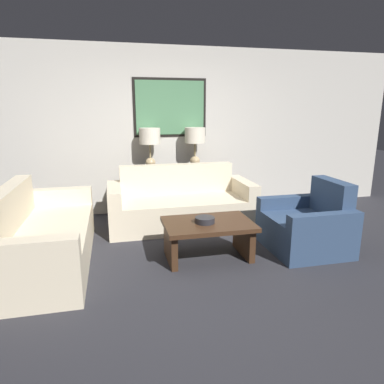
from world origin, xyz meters
The scene contains 10 objects.
ground_plane centered at (0.00, 0.00, 0.00)m, with size 20.00×20.00×0.00m, color #28282D.
back_wall centered at (0.00, 2.43, 1.33)m, with size 7.98×0.12×2.65m.
console_table centered at (0.00, 2.17, 0.38)m, with size 1.27×0.35×0.75m.
table_lamp_left centered at (-0.36, 2.17, 1.21)m, with size 0.33×0.33×0.64m.
table_lamp_right centered at (0.36, 2.17, 1.21)m, with size 0.33×0.33×0.64m.
couch_by_back_wall centered at (0.00, 1.55, 0.29)m, with size 2.08×0.90×0.86m.
couch_by_side centered at (-1.75, 0.61, 0.29)m, with size 0.90×2.08×0.86m.
coffee_table centered at (0.08, 0.35, 0.31)m, with size 1.00×0.69×0.43m.
decorative_bowl centered at (0.03, 0.33, 0.47)m, with size 0.22×0.22×0.07m.
armchair_near_back_wall centered at (1.33, 0.33, 0.28)m, with size 0.87×0.93×0.85m.
Camera 1 is at (-0.94, -3.20, 1.68)m, focal length 32.00 mm.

